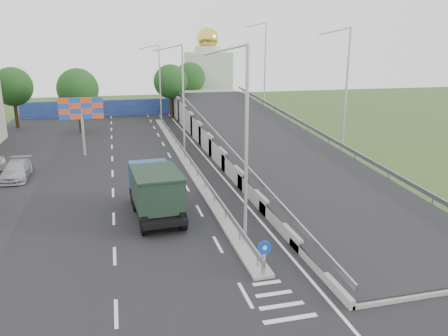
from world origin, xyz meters
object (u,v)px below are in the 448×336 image
object	(u,v)px
church	(208,74)
sign_bollard	(264,258)
lamp_post_near	(243,136)
dump_truck	(155,189)
billboard	(81,112)
lamp_post_mid	(181,94)
parked_car_d	(16,170)
lamp_post_far	(158,78)

from	to	relation	value
church	sign_bollard	bearing A→B (deg)	-99.81
lamp_post_near	dump_truck	bearing A→B (deg)	128.70
billboard	lamp_post_mid	bearing A→B (deg)	-12.38
lamp_post_mid	dump_truck	bearing A→B (deg)	-105.16
parked_car_d	church	bearing A→B (deg)	58.55
sign_bollard	dump_truck	xyz separation A→B (m)	(-3.94, 8.88, 0.66)
parked_car_d	dump_truck	bearing A→B (deg)	-46.25
sign_bollard	lamp_post_near	world-z (taller)	lamp_post_near
lamp_post_mid	church	size ratio (longest dim) A/B	0.73
lamp_post_near	dump_truck	xyz separation A→B (m)	(-4.05, 5.05, -4.12)
lamp_post_mid	lamp_post_far	bearing A→B (deg)	90.00
church	dump_truck	distance (m)	51.02
dump_truck	lamp_post_mid	bearing A→B (deg)	71.31
lamp_post_far	parked_car_d	size ratio (longest dim) A/B	2.12
lamp_post_mid	parked_car_d	distance (m)	15.51
lamp_post_far	parked_car_d	xyz separation A→B (m)	(-13.90, -24.57, -5.12)
dump_truck	lamp_post_near	bearing A→B (deg)	-54.83
lamp_post_near	billboard	xyz separation A→B (m)	(-9.11, 22.00, -1.62)
lamp_post_mid	billboard	distance (m)	9.47
dump_truck	parked_car_d	distance (m)	14.34
church	dump_truck	bearing A→B (deg)	-105.90
sign_bollard	parked_car_d	xyz separation A→B (m)	(-13.79, 19.25, -0.34)
sign_bollard	lamp_post_mid	xyz separation A→B (m)	(0.11, 23.83, 4.77)
sign_bollard	lamp_post_mid	world-z (taller)	lamp_post_mid
lamp_post_mid	billboard	world-z (taller)	lamp_post_mid
lamp_post_far	billboard	bearing A→B (deg)	-116.84
church	billboard	size ratio (longest dim) A/B	2.51
billboard	sign_bollard	bearing A→B (deg)	-70.79
sign_bollard	lamp_post_far	distance (m)	44.08
lamp_post_mid	dump_truck	world-z (taller)	lamp_post_mid
lamp_post_far	dump_truck	world-z (taller)	lamp_post_far
lamp_post_near	dump_truck	size ratio (longest dim) A/B	1.43
billboard	lamp_post_far	bearing A→B (deg)	63.16
sign_bollard	parked_car_d	world-z (taller)	sign_bollard
church	lamp_post_far	bearing A→B (deg)	-125.24
billboard	dump_truck	world-z (taller)	billboard
lamp_post_far	church	distance (m)	17.15
lamp_post_mid	lamp_post_far	distance (m)	20.00
lamp_post_mid	church	distance (m)	35.41
lamp_post_far	sign_bollard	bearing A→B (deg)	-90.14
sign_bollard	dump_truck	world-z (taller)	dump_truck
lamp_post_near	church	bearing A→B (deg)	79.62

